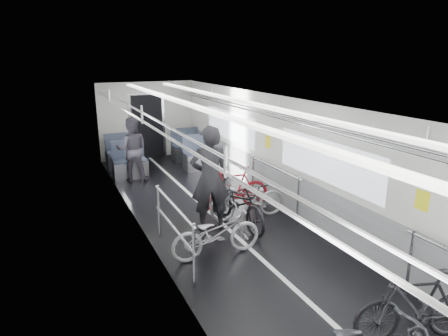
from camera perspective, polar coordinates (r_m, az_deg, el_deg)
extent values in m
cube|color=black|center=(6.97, 3.86, -11.53)|extent=(3.00, 14.00, 0.01)
cube|color=white|center=(6.24, 4.27, 8.40)|extent=(3.00, 14.00, 0.02)
cube|color=silver|center=(5.97, -8.74, -3.97)|extent=(0.02, 14.00, 2.40)
cube|color=silver|center=(7.32, 14.45, -0.56)|extent=(0.02, 14.00, 2.40)
cube|color=silver|center=(12.93, -10.96, 6.70)|extent=(3.00, 0.02, 2.40)
cube|color=white|center=(6.97, 3.86, -11.51)|extent=(0.08, 13.80, 0.01)
cube|color=gray|center=(6.27, -8.18, -10.39)|extent=(0.01, 13.90, 0.90)
cube|color=gray|center=(7.54, 13.88, -6.06)|extent=(0.01, 13.90, 0.90)
cube|color=white|center=(5.91, -8.54, -2.11)|extent=(0.01, 10.80, 0.75)
cube|color=white|center=(7.24, 14.37, 0.93)|extent=(0.01, 10.80, 0.75)
cube|color=white|center=(6.01, -0.39, 7.57)|extent=(0.14, 13.40, 0.05)
cube|color=white|center=(6.53, 8.55, 8.07)|extent=(0.14, 13.40, 0.05)
cube|color=black|center=(12.91, -10.85, 5.79)|extent=(0.95, 0.10, 2.00)
imported|color=#ABAAAF|center=(6.59, -1.12, -9.29)|extent=(1.55, 0.56, 0.81)
imported|color=black|center=(5.29, 25.78, -17.34)|extent=(1.56, 0.85, 0.90)
imported|color=#A4A4A8|center=(8.04, 3.43, -4.43)|extent=(1.63, 0.69, 0.84)
imported|color=maroon|center=(8.52, 1.42, -2.92)|extent=(1.58, 0.69, 0.92)
imported|color=black|center=(7.69, 2.18, -4.99)|extent=(0.76, 1.82, 0.94)
imported|color=black|center=(7.38, -2.03, -1.54)|extent=(0.82, 0.64, 2.00)
imported|color=#28252B|center=(10.63, -13.02, 2.62)|extent=(0.95, 0.83, 1.68)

